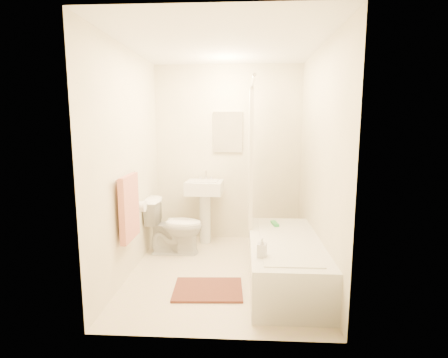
# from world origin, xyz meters

# --- Properties ---
(floor) EXTENTS (2.40, 2.40, 0.00)m
(floor) POSITION_xyz_m (0.00, 0.00, 0.00)
(floor) COLOR beige
(floor) RESTS_ON ground
(ceiling) EXTENTS (2.40, 2.40, 0.00)m
(ceiling) POSITION_xyz_m (0.00, 0.00, 2.40)
(ceiling) COLOR white
(ceiling) RESTS_ON ground
(wall_back) EXTENTS (2.00, 0.02, 2.40)m
(wall_back) POSITION_xyz_m (0.00, 1.20, 1.20)
(wall_back) COLOR beige
(wall_back) RESTS_ON ground
(wall_left) EXTENTS (0.02, 2.40, 2.40)m
(wall_left) POSITION_xyz_m (-1.00, 0.00, 1.20)
(wall_left) COLOR beige
(wall_left) RESTS_ON ground
(wall_right) EXTENTS (0.02, 2.40, 2.40)m
(wall_right) POSITION_xyz_m (1.00, 0.00, 1.20)
(wall_right) COLOR beige
(wall_right) RESTS_ON ground
(mirror) EXTENTS (0.40, 0.03, 0.55)m
(mirror) POSITION_xyz_m (0.00, 1.18, 1.50)
(mirror) COLOR white
(mirror) RESTS_ON wall_back
(curtain_rod) EXTENTS (0.03, 1.70, 0.03)m
(curtain_rod) POSITION_xyz_m (0.30, 0.10, 2.00)
(curtain_rod) COLOR silver
(curtain_rod) RESTS_ON wall_back
(shower_curtain) EXTENTS (0.04, 0.80, 1.55)m
(shower_curtain) POSITION_xyz_m (0.30, 0.50, 1.22)
(shower_curtain) COLOR silver
(shower_curtain) RESTS_ON curtain_rod
(towel_bar) EXTENTS (0.02, 0.60, 0.02)m
(towel_bar) POSITION_xyz_m (-0.96, -0.25, 1.10)
(towel_bar) COLOR silver
(towel_bar) RESTS_ON wall_left
(towel) EXTENTS (0.06, 0.45, 0.66)m
(towel) POSITION_xyz_m (-0.93, -0.25, 0.78)
(towel) COLOR #CC7266
(towel) RESTS_ON towel_bar
(toilet_paper) EXTENTS (0.11, 0.12, 0.12)m
(toilet_paper) POSITION_xyz_m (-0.93, 0.12, 0.70)
(toilet_paper) COLOR white
(toilet_paper) RESTS_ON wall_left
(toilet) EXTENTS (0.70, 0.40, 0.69)m
(toilet) POSITION_xyz_m (-0.64, 0.56, 0.34)
(toilet) COLOR white
(toilet) RESTS_ON floor
(sink) EXTENTS (0.50, 0.41, 0.94)m
(sink) POSITION_xyz_m (-0.30, 0.95, 0.47)
(sink) COLOR silver
(sink) RESTS_ON floor
(bathtub) EXTENTS (0.71, 1.62, 0.45)m
(bathtub) POSITION_xyz_m (0.65, -0.20, 0.23)
(bathtub) COLOR silver
(bathtub) RESTS_ON floor
(bath_mat) EXTENTS (0.69, 0.53, 0.02)m
(bath_mat) POSITION_xyz_m (-0.12, -0.43, 0.01)
(bath_mat) COLOR #492519
(bath_mat) RESTS_ON floor
(soap_bottle) EXTENTS (0.09, 0.10, 0.18)m
(soap_bottle) POSITION_xyz_m (0.39, -0.67, 0.54)
(soap_bottle) COLOR white
(soap_bottle) RESTS_ON bathtub
(scrub_brush) EXTENTS (0.09, 0.19, 0.04)m
(scrub_brush) POSITION_xyz_m (0.58, 0.29, 0.47)
(scrub_brush) COLOR green
(scrub_brush) RESTS_ON bathtub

